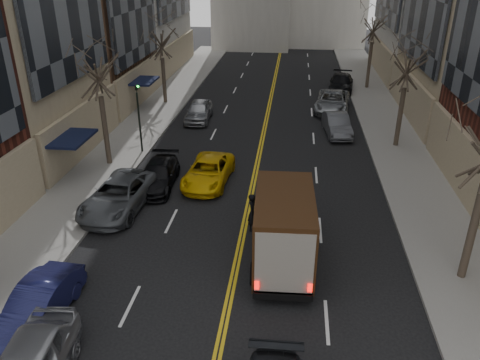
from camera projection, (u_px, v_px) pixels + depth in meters
The scene contains 17 objects.
sidewalk_left at pixel (142, 126), 34.37m from camera, with size 4.00×66.00×0.15m, color slate.
sidewalk_right at pixel (393, 135), 32.49m from camera, with size 4.00×66.00×0.15m, color slate.
tree_lf_mid at pixel (95, 53), 25.26m from camera, with size 3.20×3.20×8.91m.
tree_lf_far at pixel (160, 30), 37.14m from camera, with size 3.20×3.20×8.12m.
tree_rt_mid at pixel (410, 51), 28.08m from camera, with size 3.20×3.20×8.32m.
tree_rt_far at pixel (375, 14), 41.26m from camera, with size 3.20×3.20×9.11m.
traffic_signal at pixel (138, 111), 28.54m from camera, with size 0.29×0.26×4.70m.
ups_truck at pixel (284, 226), 18.61m from camera, with size 2.62×6.02×3.25m.
taxi at pixel (208, 172), 25.65m from camera, with size 2.22×4.81×1.34m, color #DDAD09.
pedestrian at pixel (253, 212), 21.11m from camera, with size 0.66×0.43×1.80m, color black.
parked_lf_b at pixel (38, 304), 15.89m from camera, with size 1.45×4.15×1.37m, color #121339.
parked_lf_c at pixel (119, 195), 22.94m from camera, with size 2.50×5.42×1.51m, color #484B4F.
parked_lf_d at pixel (158, 175), 25.25m from camera, with size 1.84×4.54×1.32m, color black.
parked_lf_e at pixel (199, 111), 35.43m from camera, with size 1.76×4.38×1.49m, color #9C9FA3.
parked_rt_a at pixel (337, 125), 32.63m from camera, with size 1.52×4.35×1.43m, color #45484C.
parked_rt_b at pixel (332, 101), 37.56m from camera, with size 2.58×5.59×1.55m, color #999CA0.
parked_rt_c at pixel (341, 83), 43.12m from camera, with size 2.10×5.16×1.50m, color black.
Camera 1 is at (1.96, -4.65, 11.38)m, focal length 35.00 mm.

